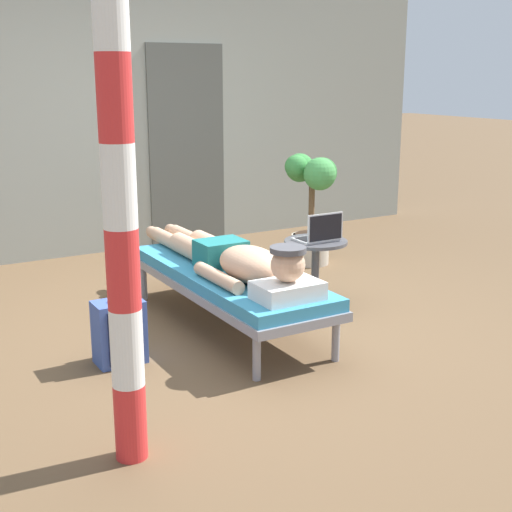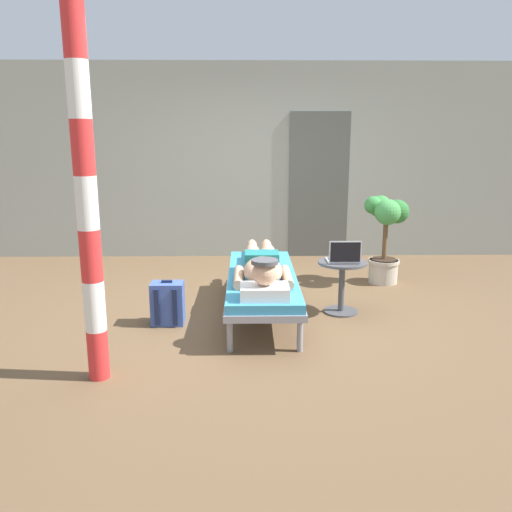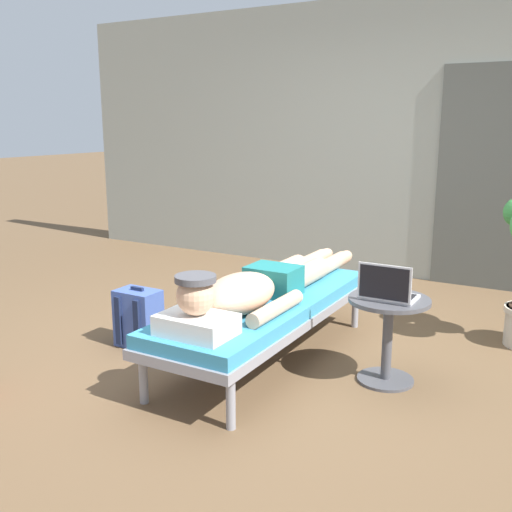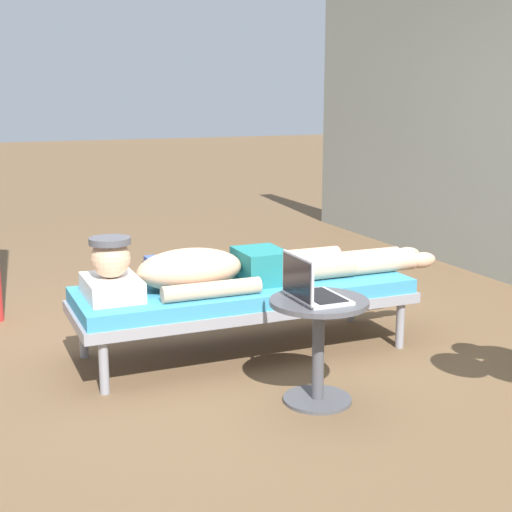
% 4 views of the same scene
% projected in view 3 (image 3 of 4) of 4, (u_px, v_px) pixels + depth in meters
% --- Properties ---
extents(ground_plane, '(40.00, 40.00, 0.00)m').
position_uv_depth(ground_plane, '(264.00, 356.00, 3.96)').
color(ground_plane, brown).
extents(house_wall_back, '(7.60, 0.20, 2.70)m').
position_uv_depth(house_wall_back, '(395.00, 140.00, 5.84)').
color(house_wall_back, '#999E93').
rests_on(house_wall_back, ground).
extents(house_door_panel, '(0.84, 0.03, 2.04)m').
position_uv_depth(house_door_panel, '(484.00, 179.00, 5.39)').
color(house_door_panel, '#545651').
rests_on(house_door_panel, ground).
extents(lounge_chair, '(0.67, 1.97, 0.42)m').
position_uv_depth(lounge_chair, '(266.00, 309.00, 3.84)').
color(lounge_chair, gray).
rests_on(lounge_chair, ground).
extents(person_reclining, '(0.53, 2.17, 0.33)m').
position_uv_depth(person_reclining, '(259.00, 287.00, 3.72)').
color(person_reclining, white).
rests_on(person_reclining, lounge_chair).
extents(side_table, '(0.48, 0.48, 0.52)m').
position_uv_depth(side_table, '(388.00, 325.00, 3.51)').
color(side_table, '#4C4C51').
rests_on(side_table, ground).
extents(laptop, '(0.31, 0.24, 0.23)m').
position_uv_depth(laptop, '(387.00, 291.00, 3.41)').
color(laptop, silver).
rests_on(laptop, side_table).
extents(backpack, '(0.30, 0.26, 0.42)m').
position_uv_depth(backpack, '(139.00, 318.00, 4.11)').
color(backpack, '#3F59A5').
rests_on(backpack, ground).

